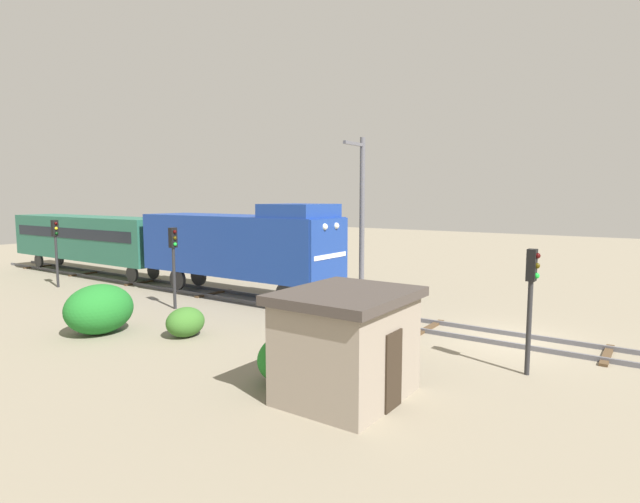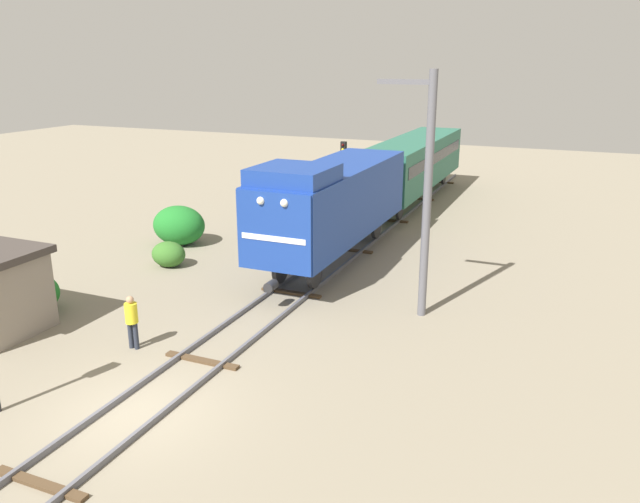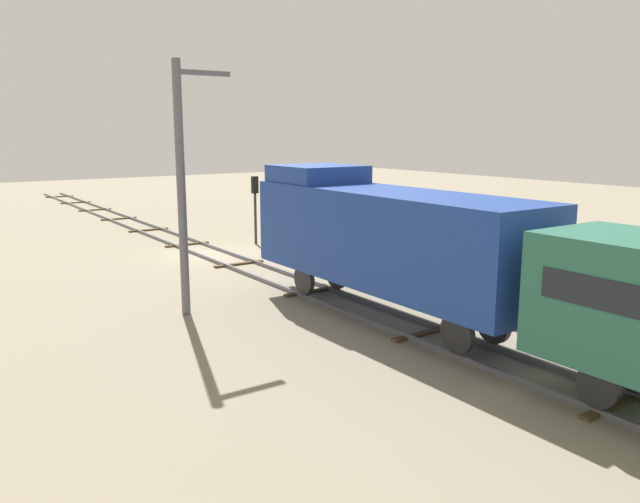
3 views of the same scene
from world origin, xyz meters
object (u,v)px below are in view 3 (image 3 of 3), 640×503
Objects in this scene: locomotive at (383,234)px; relay_hut at (359,219)px; traffic_signal_near at (255,197)px; traffic_signal_mid at (478,233)px; worker_near_track at (284,238)px; catenary_mast at (183,183)px.

relay_hut is (-7.50, -10.85, -1.38)m from locomotive.
traffic_signal_near is 0.98× the size of traffic_signal_mid.
worker_near_track is 0.21× the size of catenary_mast.
relay_hut is (-4.10, -11.71, -1.20)m from traffic_signal_mid.
traffic_signal_near is 4.57m from worker_near_track.
traffic_signal_mid is 1.06× the size of relay_hut.
traffic_signal_near is 13.20m from catenary_mast.
relay_hut is (-4.30, 3.43, -1.15)m from traffic_signal_near.
worker_near_track is 10.05m from catenary_mast.
traffic_signal_mid is at bearing -56.48° from worker_near_track.
traffic_signal_mid is 2.18× the size of worker_near_track.
locomotive is 13.26m from relay_hut.
locomotive is 3.13× the size of traffic_signal_mid.
locomotive is 3.31× the size of relay_hut.
locomotive reaches higher than traffic_signal_near.
catenary_mast is at bearing -39.33° from locomotive.
catenary_mast reaches higher than traffic_signal_mid.
traffic_signal_mid is at bearing 90.76° from traffic_signal_near.
traffic_signal_mid reaches higher than worker_near_track.
worker_near_track is 0.49× the size of relay_hut.
locomotive reaches higher than worker_near_track.
locomotive is at bearing 55.34° from relay_hut.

